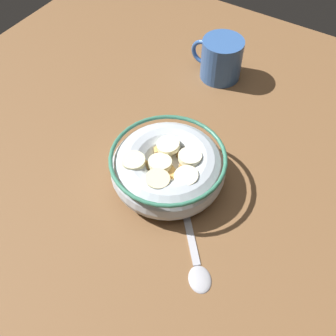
# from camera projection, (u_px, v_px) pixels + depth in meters

# --- Properties ---
(ground_plane) EXTENTS (1.00, 1.00, 0.02)m
(ground_plane) POSITION_uv_depth(u_px,v_px,m) (168.00, 184.00, 0.62)
(ground_plane) COLOR brown
(cereal_bowl) EXTENTS (0.17, 0.17, 0.06)m
(cereal_bowl) POSITION_uv_depth(u_px,v_px,m) (168.00, 168.00, 0.59)
(cereal_bowl) COLOR #B2BCC6
(cereal_bowl) RESTS_ON ground_plane
(spoon) EXTENTS (0.11, 0.12, 0.01)m
(spoon) POSITION_uv_depth(u_px,v_px,m) (197.00, 263.00, 0.52)
(spoon) COLOR #A5A5AD
(spoon) RESTS_ON ground_plane
(coffee_mug) EXTENTS (0.10, 0.07, 0.08)m
(coffee_mug) POSITION_uv_depth(u_px,v_px,m) (221.00, 59.00, 0.73)
(coffee_mug) COLOR #335999
(coffee_mug) RESTS_ON ground_plane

